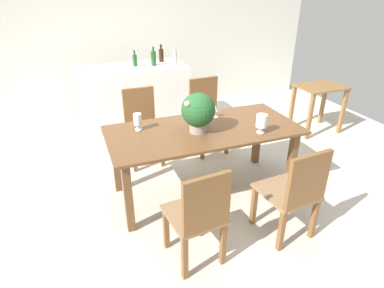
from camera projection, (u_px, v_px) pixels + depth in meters
The scene contains 17 objects.
ground_plane at pixel (194, 178), 3.91m from camera, with size 7.04×7.04×0.00m, color beige.
back_wall at pixel (139, 35), 5.50m from camera, with size 6.40×0.10×2.60m, color silver.
dining_table at pixel (204, 138), 3.40m from camera, with size 1.98×0.92×0.76m.
chair_near_right at pixel (295, 191), 2.80m from camera, with size 0.49×0.51×0.92m.
chair_near_left at pixel (199, 215), 2.53m from camera, with size 0.46×0.49×0.91m.
chair_far_left at pixel (142, 123), 4.12m from camera, with size 0.43×0.43×0.94m.
chair_far_right at pixel (206, 112), 4.39m from camera, with size 0.47×0.45×0.99m.
flower_centerpiece at pixel (198, 111), 3.18m from camera, with size 0.34×0.34×0.40m.
crystal_vase_left at pixel (262, 121), 3.21m from camera, with size 0.11×0.11×0.19m.
crystal_vase_center_near at pixel (138, 120), 3.28m from camera, with size 0.08×0.08×0.18m.
wine_glass at pixel (215, 109), 3.59m from camera, with size 0.06×0.06×0.14m.
kitchen_counter at pixel (134, 99), 5.04m from camera, with size 1.63×0.70×0.98m, color white.
wine_bottle_dark at pixel (135, 60), 4.81m from camera, with size 0.06×0.06×0.23m.
wine_bottle_amber at pixel (154, 58), 4.84m from camera, with size 0.07×0.07×0.28m.
wine_bottle_green at pixel (175, 58), 4.82m from camera, with size 0.06×0.06×0.28m.
wine_bottle_clear at pixel (161, 55), 5.08m from camera, with size 0.07×0.07×0.26m.
side_table at pixel (319, 97), 4.92m from camera, with size 0.69×0.51×0.73m.
Camera 1 is at (-1.21, -3.08, 2.13)m, focal length 30.44 mm.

